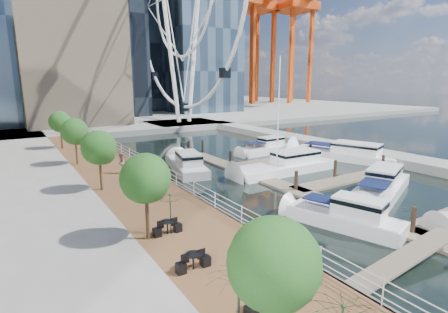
% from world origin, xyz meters
% --- Properties ---
extents(ground, '(520.00, 520.00, 0.00)m').
position_xyz_m(ground, '(0.00, 0.00, 0.00)').
color(ground, black).
rests_on(ground, ground).
extents(boardwalk, '(6.00, 60.00, 1.00)m').
position_xyz_m(boardwalk, '(-9.00, 15.00, 0.50)').
color(boardwalk, brown).
rests_on(boardwalk, ground).
extents(seawall, '(0.25, 60.00, 1.00)m').
position_xyz_m(seawall, '(-6.00, 15.00, 0.50)').
color(seawall, '#595954').
rests_on(seawall, ground).
extents(land_far, '(200.00, 114.00, 1.00)m').
position_xyz_m(land_far, '(0.00, 102.00, 0.50)').
color(land_far, gray).
rests_on(land_far, ground).
extents(breakwater, '(4.00, 60.00, 1.00)m').
position_xyz_m(breakwater, '(20.00, 20.00, 0.50)').
color(breakwater, gray).
rests_on(breakwater, ground).
extents(pier, '(14.00, 12.00, 1.00)m').
position_xyz_m(pier, '(14.00, 52.00, 0.50)').
color(pier, gray).
rests_on(pier, ground).
extents(railing, '(0.10, 60.00, 1.05)m').
position_xyz_m(railing, '(-6.10, 15.00, 1.52)').
color(railing, white).
rests_on(railing, boardwalk).
extents(floating_docks, '(16.00, 34.00, 2.60)m').
position_xyz_m(floating_docks, '(7.97, 9.98, 0.49)').
color(floating_docks, '#6D6051').
rests_on(floating_docks, ground).
extents(port_cranes, '(40.00, 52.00, 38.00)m').
position_xyz_m(port_cranes, '(67.67, 95.67, 20.00)').
color(port_cranes, '#D84C14').
rests_on(port_cranes, ground).
extents(street_trees, '(2.60, 42.60, 4.60)m').
position_xyz_m(street_trees, '(-11.40, 14.00, 4.29)').
color(street_trees, '#3F2B1C').
rests_on(street_trees, ground).
extents(cafe_tables, '(2.50, 13.70, 0.74)m').
position_xyz_m(cafe_tables, '(-10.40, -2.00, 1.37)').
color(cafe_tables, black).
rests_on(cafe_tables, ground).
extents(yacht_foreground, '(11.04, 6.74, 2.15)m').
position_xyz_m(yacht_foreground, '(8.24, 3.68, 0.00)').
color(yacht_foreground, white).
rests_on(yacht_foreground, ground).
extents(pedestrian_near, '(0.72, 0.64, 1.67)m').
position_xyz_m(pedestrian_near, '(-8.30, 9.67, 1.83)').
color(pedestrian_near, '#4F4F69').
rests_on(pedestrian_near, boardwalk).
extents(pedestrian_mid, '(1.04, 1.13, 1.88)m').
position_xyz_m(pedestrian_mid, '(-8.70, 18.07, 1.94)').
color(pedestrian_mid, '#8D6D62').
rests_on(pedestrian_mid, boardwalk).
extents(pedestrian_far, '(1.17, 0.83, 1.84)m').
position_xyz_m(pedestrian_far, '(-8.03, 26.67, 1.92)').
color(pedestrian_far, '#373C45').
rests_on(pedestrian_far, boardwalk).
extents(moored_yachts, '(24.65, 31.05, 11.50)m').
position_xyz_m(moored_yachts, '(7.45, 12.71, 0.00)').
color(moored_yachts, white).
rests_on(moored_yachts, ground).
extents(cafe_seating, '(3.99, 14.22, 2.34)m').
position_xyz_m(cafe_seating, '(-10.33, -2.17, 2.13)').
color(cafe_seating, '#103D19').
rests_on(cafe_seating, ground).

